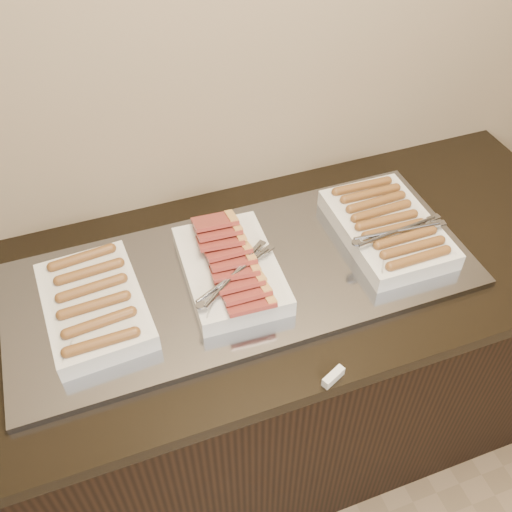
{
  "coord_description": "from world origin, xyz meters",
  "views": [
    {
      "loc": [
        -0.31,
        1.17,
        2.0
      ],
      "look_at": [
        0.04,
        2.13,
        0.97
      ],
      "focal_mm": 40.0,
      "sensor_mm": 36.0,
      "label": 1
    }
  ],
  "objects": [
    {
      "name": "dish_left",
      "position": [
        -0.37,
        2.13,
        0.95
      ],
      "size": [
        0.25,
        0.35,
        0.07
      ],
      "rotation": [
        0.0,
        0.0,
        0.06
      ],
      "color": "silver",
      "rests_on": "warming_tray"
    },
    {
      "name": "label_holder",
      "position": [
        0.09,
        1.77,
        0.91
      ],
      "size": [
        0.06,
        0.04,
        0.02
      ],
      "primitive_type": "cube",
      "rotation": [
        0.0,
        0.0,
        0.42
      ],
      "color": "silver",
      "rests_on": "counter"
    },
    {
      "name": "dish_center",
      "position": [
        -0.03,
        2.13,
        0.95
      ],
      "size": [
        0.26,
        0.37,
        0.09
      ],
      "rotation": [
        0.0,
        0.0,
        -0.04
      ],
      "color": "silver",
      "rests_on": "warming_tray"
    },
    {
      "name": "warming_tray",
      "position": [
        0.0,
        2.13,
        0.91
      ],
      "size": [
        1.2,
        0.5,
        0.02
      ],
      "primitive_type": "cube",
      "color": "gray",
      "rests_on": "counter"
    },
    {
      "name": "dish_right",
      "position": [
        0.42,
        2.13,
        0.95
      ],
      "size": [
        0.27,
        0.37,
        0.08
      ],
      "rotation": [
        0.0,
        0.0,
        -0.01
      ],
      "color": "silver",
      "rests_on": "warming_tray"
    },
    {
      "name": "counter",
      "position": [
        0.0,
        2.13,
        0.45
      ],
      "size": [
        2.06,
        0.76,
        0.9
      ],
      "color": "black",
      "rests_on": "ground"
    }
  ]
}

